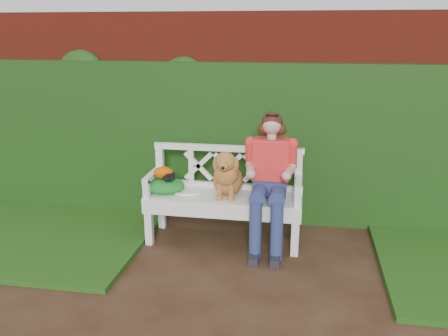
# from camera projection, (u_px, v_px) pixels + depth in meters

# --- Properties ---
(ground) EXTENTS (60.00, 60.00, 0.00)m
(ground) POSITION_uv_depth(u_px,v_px,m) (245.00, 301.00, 3.66)
(ground) COLOR black
(brick_wall) EXTENTS (10.00, 0.30, 2.20)m
(brick_wall) POSITION_uv_depth(u_px,v_px,m) (269.00, 117.00, 5.15)
(brick_wall) COLOR maroon
(brick_wall) RESTS_ON ground
(ivy_hedge) EXTENTS (10.00, 0.18, 1.70)m
(ivy_hedge) POSITION_uv_depth(u_px,v_px,m) (267.00, 145.00, 5.01)
(ivy_hedge) COLOR #1F4011
(ivy_hedge) RESTS_ON ground
(grass_left) EXTENTS (2.60, 2.00, 0.05)m
(grass_left) POSITION_uv_depth(u_px,v_px,m) (26.00, 230.00, 4.90)
(grass_left) COLOR black
(grass_left) RESTS_ON ground
(garden_bench) EXTENTS (1.59, 0.62, 0.48)m
(garden_bench) POSITION_uv_depth(u_px,v_px,m) (224.00, 218.00, 4.65)
(garden_bench) COLOR white
(garden_bench) RESTS_ON ground
(seated_woman) EXTENTS (0.60, 0.75, 1.22)m
(seated_woman) POSITION_uv_depth(u_px,v_px,m) (270.00, 185.00, 4.46)
(seated_woman) COLOR #D8536B
(seated_woman) RESTS_ON ground
(dog) EXTENTS (0.34, 0.44, 0.47)m
(dog) POSITION_uv_depth(u_px,v_px,m) (227.00, 172.00, 4.50)
(dog) COLOR olive
(dog) RESTS_ON garden_bench
(tennis_racket) EXTENTS (0.58, 0.28, 0.03)m
(tennis_racket) POSITION_uv_depth(u_px,v_px,m) (185.00, 191.00, 4.65)
(tennis_racket) COLOR white
(tennis_racket) RESTS_ON garden_bench
(green_bag) EXTENTS (0.49, 0.43, 0.14)m
(green_bag) POSITION_uv_depth(u_px,v_px,m) (164.00, 185.00, 4.64)
(green_bag) COLOR green
(green_bag) RESTS_ON garden_bench
(camera_item) EXTENTS (0.12, 0.11, 0.07)m
(camera_item) POSITION_uv_depth(u_px,v_px,m) (168.00, 176.00, 4.58)
(camera_item) COLOR black
(camera_item) RESTS_ON green_bag
(baseball_glove) EXTENTS (0.23, 0.20, 0.12)m
(baseball_glove) POSITION_uv_depth(u_px,v_px,m) (163.00, 173.00, 4.61)
(baseball_glove) COLOR #D14E00
(baseball_glove) RESTS_ON green_bag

